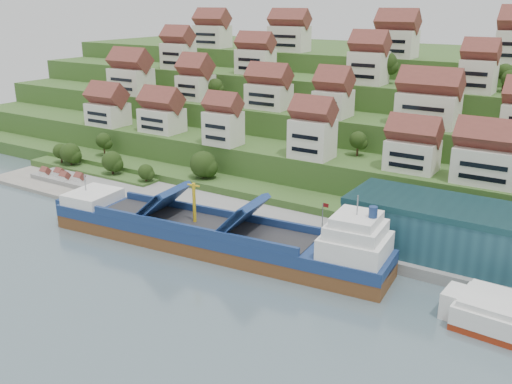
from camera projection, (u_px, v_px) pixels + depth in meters
The scene contains 9 objects.
ground at pixel (219, 248), 115.08m from camera, with size 300.00×300.00×0.00m, color slate.
quay at pixel (341, 240), 116.47m from camera, with size 180.00×14.00×2.20m, color gray.
pebble_beach at pixel (72, 183), 154.13m from camera, with size 45.00×20.00×1.00m, color gray.
hillside at pixel (398, 114), 194.29m from camera, with size 260.00×128.00×31.00m.
hillside_village at pixel (349, 91), 154.73m from camera, with size 158.37×64.36×28.79m.
hillside_trees at pixel (258, 125), 153.19m from camera, with size 137.64×61.96×30.53m.
flagpole at pixel (323, 219), 111.60m from camera, with size 1.28×0.16×8.00m.
beach_huts at pixel (63, 178), 153.65m from camera, with size 14.40×3.70×2.20m.
cargo_ship at pixel (220, 237), 112.68m from camera, with size 72.99×17.66×15.96m.
Camera 1 is at (63.18, -84.69, 47.58)m, focal length 40.00 mm.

